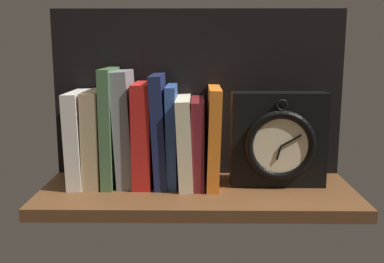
{
  "coord_description": "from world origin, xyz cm",
  "views": [
    {
      "loc": [
        0.09,
        -92.58,
        30.03
      ],
      "look_at": [
        -1.13,
        3.98,
        11.55
      ],
      "focal_mm": 42.61,
      "sensor_mm": 36.0,
      "label": 1
    }
  ],
  "objects_px": {
    "book_cream_twain": "(185,141)",
    "book_maroon_dawkins": "(199,142)",
    "book_red_requiem": "(143,134)",
    "book_blue_modern": "(172,135)",
    "book_green_romantic": "(110,127)",
    "book_tan_shortstories": "(95,137)",
    "book_gray_chess": "(125,128)",
    "book_navy_bierce": "(160,130)",
    "framed_clock": "(278,140)",
    "book_white_catcher": "(79,138)",
    "book_orange_pandolfini": "(213,136)"
  },
  "relations": [
    {
      "from": "book_cream_twain",
      "to": "book_maroon_dawkins",
      "type": "distance_m",
      "value": 0.03
    },
    {
      "from": "book_maroon_dawkins",
      "to": "book_red_requiem",
      "type": "bearing_deg",
      "value": 180.0
    },
    {
      "from": "book_red_requiem",
      "to": "book_blue_modern",
      "type": "xyz_separation_m",
      "value": [
        0.06,
        0.0,
        -0.0
      ]
    },
    {
      "from": "book_green_romantic",
      "to": "book_blue_modern",
      "type": "xyz_separation_m",
      "value": [
        0.13,
        0.0,
        -0.02
      ]
    },
    {
      "from": "book_tan_shortstories",
      "to": "book_red_requiem",
      "type": "relative_size",
      "value": 0.93
    },
    {
      "from": "book_gray_chess",
      "to": "book_red_requiem",
      "type": "relative_size",
      "value": 1.12
    },
    {
      "from": "book_navy_bierce",
      "to": "book_maroon_dawkins",
      "type": "height_order",
      "value": "book_navy_bierce"
    },
    {
      "from": "book_maroon_dawkins",
      "to": "framed_clock",
      "type": "bearing_deg",
      "value": -5.04
    },
    {
      "from": "book_navy_bierce",
      "to": "book_cream_twain",
      "type": "distance_m",
      "value": 0.06
    },
    {
      "from": "book_white_catcher",
      "to": "book_navy_bierce",
      "type": "relative_size",
      "value": 0.85
    },
    {
      "from": "book_white_catcher",
      "to": "book_orange_pandolfini",
      "type": "height_order",
      "value": "book_orange_pandolfini"
    },
    {
      "from": "framed_clock",
      "to": "book_green_romantic",
      "type": "bearing_deg",
      "value": 177.65
    },
    {
      "from": "book_navy_bierce",
      "to": "book_blue_modern",
      "type": "bearing_deg",
      "value": 0.0
    },
    {
      "from": "book_maroon_dawkins",
      "to": "book_orange_pandolfini",
      "type": "distance_m",
      "value": 0.03
    },
    {
      "from": "book_gray_chess",
      "to": "book_maroon_dawkins",
      "type": "height_order",
      "value": "book_gray_chess"
    },
    {
      "from": "book_red_requiem",
      "to": "book_maroon_dawkins",
      "type": "xyz_separation_m",
      "value": [
        0.12,
        0.0,
        -0.02
      ]
    },
    {
      "from": "book_blue_modern",
      "to": "book_green_romantic",
      "type": "bearing_deg",
      "value": 180.0
    },
    {
      "from": "book_blue_modern",
      "to": "book_red_requiem",
      "type": "bearing_deg",
      "value": 180.0
    },
    {
      "from": "book_red_requiem",
      "to": "framed_clock",
      "type": "height_order",
      "value": "book_red_requiem"
    },
    {
      "from": "book_green_romantic",
      "to": "book_red_requiem",
      "type": "relative_size",
      "value": 1.14
    },
    {
      "from": "book_tan_shortstories",
      "to": "book_green_romantic",
      "type": "xyz_separation_m",
      "value": [
        0.03,
        0.0,
        0.02
      ]
    },
    {
      "from": "book_maroon_dawkins",
      "to": "book_blue_modern",
      "type": "bearing_deg",
      "value": 180.0
    },
    {
      "from": "framed_clock",
      "to": "book_navy_bierce",
      "type": "bearing_deg",
      "value": 176.66
    },
    {
      "from": "book_red_requiem",
      "to": "book_green_romantic",
      "type": "bearing_deg",
      "value": 180.0
    },
    {
      "from": "book_white_catcher",
      "to": "framed_clock",
      "type": "xyz_separation_m",
      "value": [
        0.43,
        -0.01,
        -0.0
      ]
    },
    {
      "from": "book_red_requiem",
      "to": "book_maroon_dawkins",
      "type": "bearing_deg",
      "value": 0.0
    },
    {
      "from": "book_blue_modern",
      "to": "framed_clock",
      "type": "bearing_deg",
      "value": -3.73
    },
    {
      "from": "framed_clock",
      "to": "book_gray_chess",
      "type": "bearing_deg",
      "value": 177.42
    },
    {
      "from": "book_gray_chess",
      "to": "framed_clock",
      "type": "distance_m",
      "value": 0.33
    },
    {
      "from": "book_gray_chess",
      "to": "book_maroon_dawkins",
      "type": "bearing_deg",
      "value": 0.0
    },
    {
      "from": "book_green_romantic",
      "to": "book_red_requiem",
      "type": "height_order",
      "value": "book_green_romantic"
    },
    {
      "from": "book_navy_bierce",
      "to": "book_green_romantic",
      "type": "bearing_deg",
      "value": 180.0
    },
    {
      "from": "book_tan_shortstories",
      "to": "book_cream_twain",
      "type": "relative_size",
      "value": 1.08
    },
    {
      "from": "book_gray_chess",
      "to": "book_blue_modern",
      "type": "height_order",
      "value": "book_gray_chess"
    },
    {
      "from": "book_maroon_dawkins",
      "to": "framed_clock",
      "type": "xyz_separation_m",
      "value": [
        0.17,
        -0.01,
        0.01
      ]
    },
    {
      "from": "book_maroon_dawkins",
      "to": "book_orange_pandolfini",
      "type": "height_order",
      "value": "book_orange_pandolfini"
    },
    {
      "from": "book_green_romantic",
      "to": "book_navy_bierce",
      "type": "bearing_deg",
      "value": 0.0
    },
    {
      "from": "book_white_catcher",
      "to": "book_tan_shortstories",
      "type": "bearing_deg",
      "value": 0.0
    },
    {
      "from": "book_gray_chess",
      "to": "framed_clock",
      "type": "bearing_deg",
      "value": -2.58
    },
    {
      "from": "book_gray_chess",
      "to": "book_navy_bierce",
      "type": "bearing_deg",
      "value": 0.0
    },
    {
      "from": "book_tan_shortstories",
      "to": "book_cream_twain",
      "type": "distance_m",
      "value": 0.19
    },
    {
      "from": "book_green_romantic",
      "to": "book_maroon_dawkins",
      "type": "height_order",
      "value": "book_green_romantic"
    },
    {
      "from": "book_green_romantic",
      "to": "book_maroon_dawkins",
      "type": "distance_m",
      "value": 0.2
    },
    {
      "from": "book_maroon_dawkins",
      "to": "book_tan_shortstories",
      "type": "bearing_deg",
      "value": 180.0
    },
    {
      "from": "book_tan_shortstories",
      "to": "book_maroon_dawkins",
      "type": "relative_size",
      "value": 1.1
    },
    {
      "from": "book_white_catcher",
      "to": "book_red_requiem",
      "type": "bearing_deg",
      "value": 0.0
    },
    {
      "from": "book_green_romantic",
      "to": "book_navy_bierce",
      "type": "height_order",
      "value": "book_green_romantic"
    },
    {
      "from": "book_navy_bierce",
      "to": "framed_clock",
      "type": "relative_size",
      "value": 1.18
    },
    {
      "from": "book_green_romantic",
      "to": "book_cream_twain",
      "type": "relative_size",
      "value": 1.33
    },
    {
      "from": "book_tan_shortstories",
      "to": "book_navy_bierce",
      "type": "height_order",
      "value": "book_navy_bierce"
    }
  ]
}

